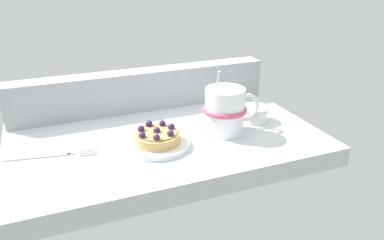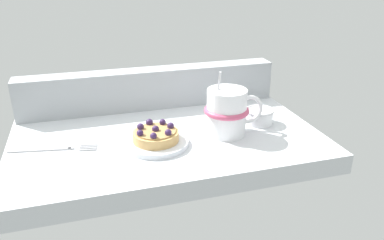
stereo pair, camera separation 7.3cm
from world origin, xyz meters
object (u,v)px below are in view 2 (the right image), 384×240
object	(u,v)px
dessert_plate	(156,143)
coffee_mug	(227,112)
sugar_bowl	(260,116)
raspberry_tart	(156,135)
dessert_fork	(54,149)

from	to	relation	value
dessert_plate	coffee_mug	size ratio (longest dim) A/B	0.93
dessert_plate	sugar_bowl	size ratio (longest dim) A/B	2.00
raspberry_tart	coffee_mug	xyz separation A→B (cm)	(16.30, 1.21, 2.82)
dessert_plate	sugar_bowl	bearing A→B (deg)	9.55
dessert_fork	sugar_bowl	xyz separation A→B (cm)	(46.18, 0.67, 1.63)
coffee_mug	sugar_bowl	world-z (taller)	coffee_mug
dessert_plate	dessert_fork	distance (cm)	20.78
dessert_plate	coffee_mug	bearing A→B (deg)	4.36
coffee_mug	raspberry_tart	bearing A→B (deg)	-175.76
raspberry_tart	coffee_mug	size ratio (longest dim) A/B	0.66
dessert_plate	raspberry_tart	bearing A→B (deg)	88.52
dessert_plate	coffee_mug	xyz separation A→B (cm)	(16.30, 1.24, 4.68)
coffee_mug	dessert_fork	bearing A→B (deg)	176.24
dessert_fork	sugar_bowl	world-z (taller)	sugar_bowl
dessert_fork	dessert_plate	bearing A→B (deg)	-10.14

